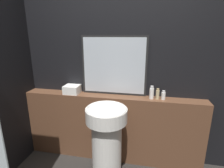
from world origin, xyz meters
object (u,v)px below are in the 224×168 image
at_px(towel_stack, 72,89).
at_px(pedestal_sink, 107,141).
at_px(shampoo_bottle, 152,93).
at_px(conditioner_bottle, 158,94).
at_px(mirror, 114,66).
at_px(lotion_bottle, 163,95).

bearing_deg(towel_stack, pedestal_sink, -35.66).
height_order(pedestal_sink, shampoo_bottle, shampoo_bottle).
relative_size(pedestal_sink, towel_stack, 4.68).
distance_m(shampoo_bottle, conditioner_bottle, 0.07).
distance_m(pedestal_sink, shampoo_bottle, 0.76).
height_order(mirror, towel_stack, mirror).
xyz_separation_m(shampoo_bottle, conditioner_bottle, (0.07, 0.00, -0.01)).
xyz_separation_m(shampoo_bottle, lotion_bottle, (0.14, 0.00, -0.02)).
bearing_deg(pedestal_sink, lotion_bottle, 33.40).
distance_m(pedestal_sink, towel_stack, 0.81).
height_order(towel_stack, lotion_bottle, lotion_bottle).
xyz_separation_m(pedestal_sink, shampoo_bottle, (0.46, 0.39, 0.46)).
xyz_separation_m(mirror, towel_stack, (-0.54, -0.08, -0.32)).
height_order(conditioner_bottle, lotion_bottle, conditioner_bottle).
bearing_deg(shampoo_bottle, towel_stack, 180.00).
bearing_deg(towel_stack, mirror, 8.27).
height_order(shampoo_bottle, lotion_bottle, shampoo_bottle).
distance_m(towel_stack, conditioner_bottle, 1.08).
relative_size(mirror, conditioner_bottle, 6.21).
distance_m(mirror, shampoo_bottle, 0.56).
bearing_deg(mirror, conditioner_bottle, -8.20).
relative_size(pedestal_sink, conditioner_bottle, 6.89).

